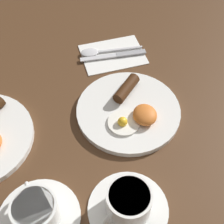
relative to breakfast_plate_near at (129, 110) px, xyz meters
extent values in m
plane|color=#4C301C|center=(0.00, 0.00, -0.01)|extent=(3.00, 3.00, 0.00)
cylinder|color=white|center=(0.00, 0.00, 0.00)|extent=(0.26, 0.26, 0.01)
cylinder|color=white|center=(-0.04, 0.02, 0.01)|extent=(0.08, 0.08, 0.01)
sphere|color=yellow|center=(-0.04, 0.03, 0.02)|extent=(0.02, 0.02, 0.02)
ellipsoid|color=orange|center=(-0.04, -0.03, 0.02)|extent=(0.06, 0.06, 0.03)
cylinder|color=#3C210F|center=(0.06, 0.00, 0.02)|extent=(0.09, 0.08, 0.03)
cylinder|color=white|center=(-0.24, 0.05, -0.01)|extent=(0.16, 0.16, 0.01)
cylinder|color=white|center=(-0.24, 0.05, 0.03)|extent=(0.09, 0.09, 0.06)
cylinder|color=#9E7047|center=(-0.24, 0.05, 0.06)|extent=(0.08, 0.08, 0.00)
torus|color=white|center=(-0.27, 0.09, 0.03)|extent=(0.03, 0.04, 0.04)
cylinder|color=white|center=(-0.23, 0.23, -0.01)|extent=(0.17, 0.17, 0.01)
cylinder|color=white|center=(-0.23, 0.23, 0.03)|extent=(0.09, 0.09, 0.06)
cylinder|color=#9E7047|center=(-0.23, 0.23, 0.05)|extent=(0.08, 0.08, 0.00)
torus|color=white|center=(-0.19, 0.24, 0.03)|extent=(0.04, 0.02, 0.04)
cube|color=white|center=(0.22, 0.00, -0.01)|extent=(0.16, 0.20, 0.01)
cube|color=silver|center=(0.21, 0.05, 0.00)|extent=(0.02, 0.11, 0.00)
cube|color=#9E9EA3|center=(0.21, -0.05, 0.00)|extent=(0.02, 0.09, 0.01)
ellipsoid|color=silver|center=(0.24, 0.07, 0.00)|extent=(0.04, 0.05, 0.01)
cube|color=silver|center=(0.24, -0.02, 0.00)|extent=(0.01, 0.13, 0.00)
camera|label=1|loc=(-0.48, 0.13, 0.61)|focal=50.00mm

